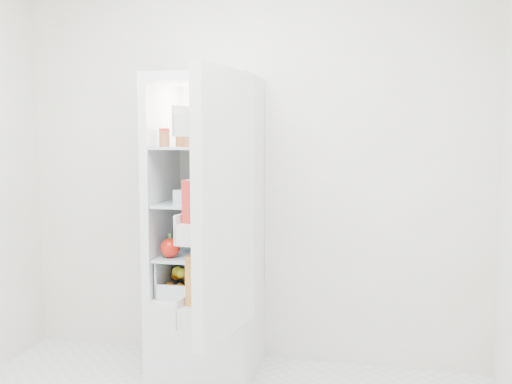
% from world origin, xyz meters
% --- Properties ---
extents(room_walls, '(3.02, 3.02, 2.61)m').
position_xyz_m(room_walls, '(0.00, 0.00, 1.59)').
color(room_walls, beige).
rests_on(room_walls, ground).
extents(refrigerator, '(0.60, 0.60, 1.80)m').
position_xyz_m(refrigerator, '(-0.20, 1.25, 0.67)').
color(refrigerator, white).
rests_on(refrigerator, ground).
extents(shelf_low, '(0.49, 0.53, 0.01)m').
position_xyz_m(shelf_low, '(-0.20, 1.19, 0.74)').
color(shelf_low, '#B0C4CE').
rests_on(shelf_low, refrigerator).
extents(shelf_mid, '(0.49, 0.53, 0.02)m').
position_xyz_m(shelf_mid, '(-0.20, 1.19, 1.05)').
color(shelf_mid, '#B0C4CE').
rests_on(shelf_mid, refrigerator).
extents(shelf_top, '(0.49, 0.53, 0.02)m').
position_xyz_m(shelf_top, '(-0.20, 1.19, 1.38)').
color(shelf_top, '#B0C4CE').
rests_on(shelf_top, refrigerator).
extents(crisper_left, '(0.23, 0.46, 0.22)m').
position_xyz_m(crisper_left, '(-0.32, 1.19, 0.61)').
color(crisper_left, silver).
rests_on(crisper_left, refrigerator).
extents(crisper_right, '(0.23, 0.46, 0.22)m').
position_xyz_m(crisper_right, '(-0.08, 1.19, 0.61)').
color(crisper_right, silver).
rests_on(crisper_right, refrigerator).
extents(condiment_jars, '(0.46, 0.16, 0.08)m').
position_xyz_m(condiment_jars, '(-0.20, 1.07, 1.43)').
color(condiment_jars, '#B21919').
rests_on(condiment_jars, shelf_top).
extents(squeeze_bottle, '(0.06, 0.06, 0.17)m').
position_xyz_m(squeeze_bottle, '(0.01, 1.17, 1.47)').
color(squeeze_bottle, white).
rests_on(squeeze_bottle, shelf_top).
extents(tub_white, '(0.16, 0.16, 0.08)m').
position_xyz_m(tub_white, '(-0.28, 1.10, 1.10)').
color(tub_white, white).
rests_on(tub_white, shelf_mid).
extents(tub_cream, '(0.15, 0.15, 0.07)m').
position_xyz_m(tub_cream, '(-0.11, 1.17, 1.09)').
color(tub_cream, beige).
rests_on(tub_cream, shelf_mid).
extents(tin_red, '(0.11, 0.11, 0.07)m').
position_xyz_m(tin_red, '(-0.01, 0.97, 1.09)').
color(tin_red, red).
rests_on(tin_red, shelf_mid).
extents(tub_green, '(0.12, 0.15, 0.08)m').
position_xyz_m(tub_green, '(-0.03, 1.32, 1.10)').
color(tub_green, '#459853').
rests_on(tub_green, shelf_mid).
extents(red_cabbage, '(0.17, 0.17, 0.17)m').
position_xyz_m(red_cabbage, '(-0.19, 1.12, 0.83)').
color(red_cabbage, '#541C4D').
rests_on(red_cabbage, shelf_low).
extents(bell_pepper, '(0.11, 0.11, 0.11)m').
position_xyz_m(bell_pepper, '(-0.36, 1.02, 0.80)').
color(bell_pepper, red).
rests_on(bell_pepper, shelf_low).
extents(mushroom_bowl, '(0.18, 0.18, 0.06)m').
position_xyz_m(mushroom_bowl, '(-0.36, 1.26, 0.78)').
color(mushroom_bowl, '#81B4C0').
rests_on(mushroom_bowl, shelf_low).
extents(citrus_pile, '(0.20, 0.31, 0.16)m').
position_xyz_m(citrus_pile, '(-0.32, 1.17, 0.58)').
color(citrus_pile, orange).
rests_on(citrus_pile, refrigerator).
extents(veg_pile, '(0.16, 0.30, 0.10)m').
position_xyz_m(veg_pile, '(-0.07, 1.18, 0.56)').
color(veg_pile, '#194617').
rests_on(veg_pile, refrigerator).
extents(fridge_door, '(0.26, 0.60, 1.30)m').
position_xyz_m(fridge_door, '(0.05, 0.61, 1.09)').
color(fridge_door, white).
rests_on(fridge_door, refrigerator).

